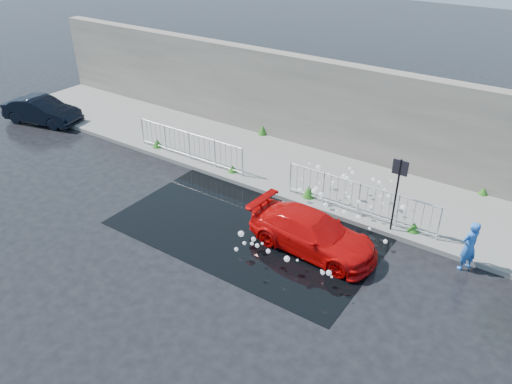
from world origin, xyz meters
TOP-DOWN VIEW (x-y plane):
  - ground at (0.00, 0.00)m, footprint 90.00×90.00m
  - pavement at (0.00, 5.00)m, footprint 30.00×4.00m
  - curb at (0.00, 3.00)m, footprint 30.00×0.25m
  - retaining_wall at (0.00, 7.20)m, footprint 30.00×0.60m
  - puddle at (0.50, 1.00)m, footprint 8.00×5.00m
  - sign_post at (4.20, 3.10)m, footprint 0.45×0.06m
  - railing_left at (-4.00, 3.35)m, footprint 5.05×0.05m
  - railing_right at (3.00, 3.35)m, footprint 5.05×0.05m
  - weeds at (-0.42, 4.51)m, footprint 12.17×3.93m
  - water_spray at (2.32, 2.35)m, footprint 3.71×5.71m
  - red_car at (2.62, 1.06)m, footprint 3.93×1.75m
  - dark_car at (-12.16, 2.60)m, footprint 3.80×2.08m
  - person at (6.50, 2.65)m, footprint 0.60×0.65m

SIDE VIEW (x-z plane):
  - ground at x=0.00m, z-range 0.00..0.00m
  - puddle at x=0.50m, z-range 0.00..0.01m
  - pavement at x=0.00m, z-range 0.00..0.15m
  - curb at x=0.00m, z-range 0.00..0.16m
  - weeds at x=-0.42m, z-range 0.12..0.54m
  - red_car at x=2.62m, z-range 0.00..1.12m
  - dark_car at x=-12.16m, z-range 0.00..1.19m
  - water_spray at x=2.32m, z-range 0.14..1.15m
  - railing_left at x=-4.00m, z-range 0.19..1.29m
  - railing_right at x=3.00m, z-range 0.19..1.29m
  - person at x=6.50m, z-range 0.00..1.50m
  - sign_post at x=4.20m, z-range 0.47..2.97m
  - retaining_wall at x=0.00m, z-range 0.15..3.65m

